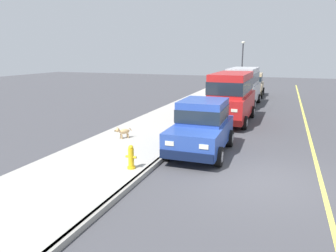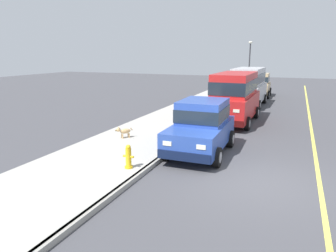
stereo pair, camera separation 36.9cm
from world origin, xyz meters
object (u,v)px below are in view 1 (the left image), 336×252
at_px(car_tan_hatchback, 252,84).
at_px(car_silver_van, 243,85).
at_px(dog_tan, 123,131).
at_px(street_lamp, 242,59).
at_px(fire_hydrant, 131,158).
at_px(car_blue_hatchback, 202,126).
at_px(car_red_van, 231,95).

bearing_deg(car_tan_hatchback, car_silver_van, -91.32).
relative_size(dog_tan, street_lamp, 0.14).
distance_m(car_silver_van, fire_hydrant, 13.80).
bearing_deg(street_lamp, dog_tan, -95.53).
xyz_separation_m(fire_hydrant, street_lamp, (0.10, 23.03, 2.43)).
xyz_separation_m(car_tan_hatchback, street_lamp, (-1.44, 4.28, 1.93)).
bearing_deg(street_lamp, car_blue_hatchback, -86.22).
relative_size(car_tan_hatchback, dog_tan, 6.28).
bearing_deg(dog_tan, car_red_van, 57.34).
xyz_separation_m(car_red_van, dog_tan, (-3.40, -5.30, -0.97)).
relative_size(car_tan_hatchback, street_lamp, 0.87).
relative_size(car_red_van, fire_hydrant, 6.80).
distance_m(car_blue_hatchback, car_red_van, 5.51).
height_order(car_tan_hatchback, street_lamp, street_lamp).
xyz_separation_m(car_tan_hatchback, dog_tan, (-3.39, -15.87, -0.55)).
xyz_separation_m(car_silver_van, car_tan_hatchback, (0.12, 5.05, -0.42)).
bearing_deg(car_blue_hatchback, car_tan_hatchback, 89.65).
xyz_separation_m(dog_tan, fire_hydrant, (1.85, -2.88, 0.05)).
bearing_deg(car_tan_hatchback, fire_hydrant, -94.70).
bearing_deg(car_blue_hatchback, street_lamp, 93.78).
bearing_deg(car_silver_van, car_blue_hatchback, -89.91).
distance_m(car_silver_van, street_lamp, 9.55).
distance_m(car_red_van, car_tan_hatchback, 10.57).
relative_size(car_blue_hatchback, street_lamp, 0.87).
xyz_separation_m(car_blue_hatchback, car_silver_van, (-0.02, 11.01, 0.42)).
height_order(dog_tan, fire_hydrant, fire_hydrant).
distance_m(car_silver_van, dog_tan, 11.34).
bearing_deg(fire_hydrant, car_blue_hatchback, 61.77).
height_order(car_silver_van, fire_hydrant, car_silver_van).
bearing_deg(car_red_van, car_silver_van, 91.29).
height_order(car_red_van, dog_tan, car_red_van).
bearing_deg(car_silver_van, fire_hydrant, -95.94).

